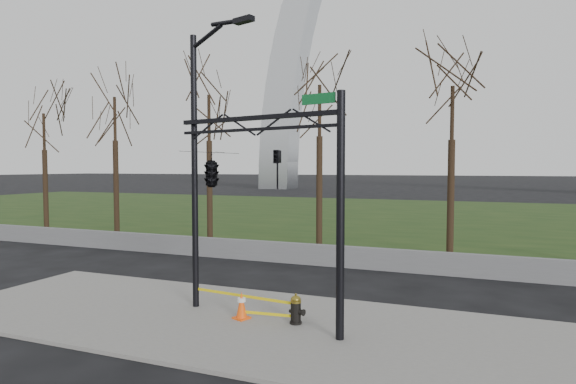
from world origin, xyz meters
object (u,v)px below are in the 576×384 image
at_px(traffic_cone, 242,305).
at_px(traffic_signal_mast, 233,170).
at_px(street_light, 200,150).
at_px(fire_hydrant, 296,310).

distance_m(traffic_cone, traffic_signal_mast, 3.69).
bearing_deg(traffic_cone, street_light, 163.14).
xyz_separation_m(street_light, traffic_signal_mast, (1.27, -0.37, -0.55)).
relative_size(traffic_cone, street_light, 0.09).
xyz_separation_m(fire_hydrant, street_light, (-3.09, 0.32, 4.23)).
distance_m(street_light, traffic_signal_mast, 1.43).
bearing_deg(street_light, fire_hydrant, 11.02).
distance_m(fire_hydrant, traffic_signal_mast, 4.11).
bearing_deg(traffic_signal_mast, traffic_cone, -8.06).
distance_m(fire_hydrant, traffic_cone, 1.53).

